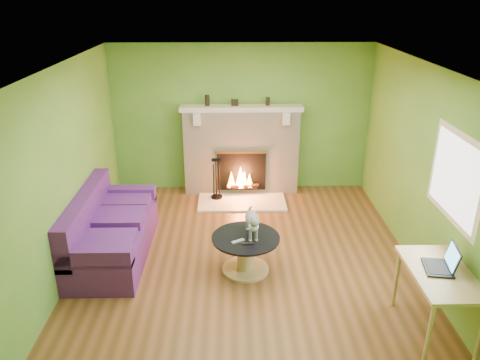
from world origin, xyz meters
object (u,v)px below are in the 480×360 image
object	(u,v)px
sofa	(109,232)
coffee_table	(246,251)
cat	(252,222)
desk	(440,279)

from	to	relation	value
sofa	coffee_table	bearing A→B (deg)	-13.27
coffee_table	cat	size ratio (longest dim) A/B	1.45
cat	desk	bearing A→B (deg)	-39.23
sofa	coffee_table	world-z (taller)	sofa
sofa	desk	world-z (taller)	sofa
sofa	desk	distance (m)	4.18
coffee_table	desk	size ratio (longest dim) A/B	0.84
coffee_table	sofa	bearing A→B (deg)	166.73
sofa	coffee_table	xyz separation A→B (m)	(1.86, -0.44, -0.06)
coffee_table	cat	distance (m)	0.41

